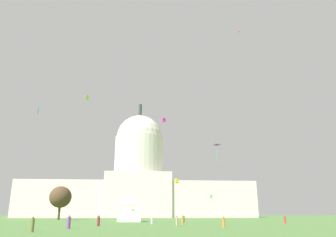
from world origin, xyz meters
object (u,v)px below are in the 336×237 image
at_px(kite_yellow_low, 177,181).
at_px(kite_red_high, 239,31).
at_px(person_orange_near_tree_east, 224,223).
at_px(kite_green_low, 211,196).
at_px(kite_magenta_mid, 164,120).
at_px(person_tan_front_left, 177,221).
at_px(person_red_near_tree_west, 285,220).
at_px(kite_turquoise_mid, 38,111).
at_px(person_white_mid_left, 152,220).
at_px(kite_lime_mid, 87,97).
at_px(kite_pink_low, 230,190).
at_px(event_tent, 129,209).
at_px(person_orange_back_center, 183,221).
at_px(tree_west_far, 60,197).
at_px(person_purple_lawn_far_right, 69,222).
at_px(person_olive_front_right, 184,219).
at_px(person_olive_edge_west, 32,225).
at_px(capitol_building, 138,183).
at_px(kite_gold_mid, 128,139).
at_px(kite_violet_low, 216,146).
at_px(person_maroon_mid_center, 98,221).

relative_size(kite_yellow_low, kite_red_high, 3.28).
relative_size(person_orange_near_tree_east, kite_green_low, 0.48).
bearing_deg(kite_magenta_mid, person_tan_front_left, -119.60).
bearing_deg(person_tan_front_left, kite_yellow_low, -132.96).
distance_m(person_red_near_tree_west, kite_turquoise_mid, 59.15).
height_order(person_white_mid_left, kite_lime_mid, kite_lime_mid).
distance_m(person_white_mid_left, kite_pink_low, 96.69).
bearing_deg(person_orange_near_tree_east, event_tent, -138.87).
relative_size(event_tent, person_red_near_tree_west, 3.86).
relative_size(person_orange_back_center, kite_green_low, 0.50).
bearing_deg(tree_west_far, person_purple_lawn_far_right, -75.85).
relative_size(person_white_mid_left, kite_lime_mid, 1.06).
height_order(person_olive_front_right, person_olive_edge_west, person_olive_front_right).
height_order(capitol_building, kite_red_high, capitol_building).
bearing_deg(kite_green_low, kite_pink_low, 64.03).
height_order(person_purple_lawn_far_right, person_olive_edge_west, person_purple_lawn_far_right).
relative_size(event_tent, kite_red_high, 5.46).
bearing_deg(person_olive_front_right, kite_gold_mid, 48.53).
distance_m(capitol_building, kite_lime_mid, 105.38).
distance_m(capitol_building, kite_yellow_low, 70.71).
relative_size(capitol_building, kite_magenta_mid, 82.41).
relative_size(person_orange_near_tree_east, kite_red_high, 1.33).
relative_size(person_red_near_tree_west, kite_turquoise_mid, 1.07).
bearing_deg(person_white_mid_left, person_red_near_tree_west, 125.51).
bearing_deg(kite_lime_mid, event_tent, 43.85).
bearing_deg(tree_west_far, person_orange_near_tree_east, -59.36).
bearing_deg(kite_turquoise_mid, person_olive_edge_west, -120.68).
distance_m(kite_turquoise_mid, kite_pink_low, 104.98).
xyz_separation_m(kite_lime_mid, kite_red_high, (37.74, -0.15, 19.64)).
bearing_deg(event_tent, kite_pink_low, 56.23).
height_order(person_orange_near_tree_east, person_olive_edge_west, person_olive_edge_west).
xyz_separation_m(capitol_building, kite_violet_low, (14.13, -120.73, -4.10)).
height_order(person_purple_lawn_far_right, kite_gold_mid, kite_gold_mid).
distance_m(kite_yellow_low, kite_violet_low, 51.43).
relative_size(person_orange_near_tree_east, person_olive_front_right, 0.89).
bearing_deg(person_orange_near_tree_east, kite_yellow_low, -161.29).
relative_size(event_tent, kite_turquoise_mid, 4.14).
distance_m(person_tan_front_left, kite_magenta_mid, 55.41).
height_order(person_purple_lawn_far_right, person_tan_front_left, person_purple_lawn_far_right).
height_order(capitol_building, person_purple_lawn_far_right, capitol_building).
bearing_deg(kite_green_low, person_maroon_mid_center, -73.75).
xyz_separation_m(person_olive_edge_west, kite_pink_low, (54.41, 114.98, 11.83)).
bearing_deg(kite_pink_low, kite_green_low, 161.30).
bearing_deg(person_red_near_tree_west, tree_west_far, -88.74).
distance_m(person_tan_front_left, kite_violet_low, 14.64).
xyz_separation_m(capitol_building, person_red_near_tree_west, (30.65, -109.37, -16.88)).
relative_size(person_maroon_mid_center, kite_green_low, 0.55).
xyz_separation_m(event_tent, person_tan_front_left, (8.72, -26.69, -2.36)).
relative_size(event_tent, person_orange_back_center, 3.94).
relative_size(kite_magenta_mid, kite_red_high, 1.29).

